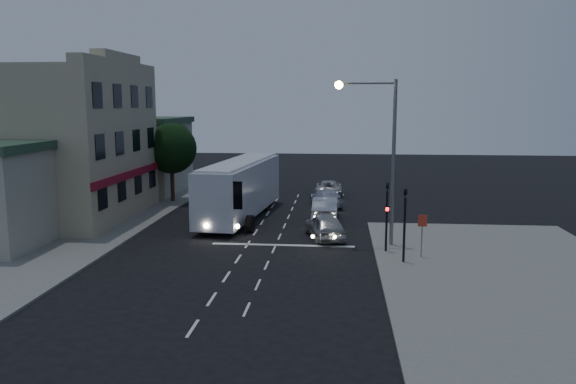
# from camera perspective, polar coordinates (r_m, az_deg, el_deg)

# --- Properties ---
(ground) EXTENTS (120.00, 120.00, 0.00)m
(ground) POSITION_cam_1_polar(r_m,az_deg,el_deg) (29.89, -4.75, -6.27)
(ground) COLOR black
(sidewalk_near) EXTENTS (12.00, 24.00, 0.12)m
(sidewalk_near) POSITION_cam_1_polar(r_m,az_deg,el_deg) (26.81, 22.45, -8.60)
(sidewalk_near) COLOR slate
(sidewalk_near) RESTS_ON ground
(sidewalk_far) EXTENTS (12.00, 50.00, 0.12)m
(sidewalk_far) POSITION_cam_1_polar(r_m,az_deg,el_deg) (41.37, -20.81, -2.46)
(sidewalk_far) COLOR slate
(sidewalk_far) RESTS_ON ground
(road_markings) EXTENTS (8.00, 30.55, 0.01)m
(road_markings) POSITION_cam_1_polar(r_m,az_deg,el_deg) (32.87, -1.54, -4.82)
(road_markings) COLOR silver
(road_markings) RESTS_ON ground
(tour_bus) EXTENTS (3.94, 13.14, 3.97)m
(tour_bus) POSITION_cam_1_polar(r_m,az_deg,el_deg) (38.86, -4.82, 0.52)
(tour_bus) COLOR silver
(tour_bus) RESTS_ON ground
(car_suv) EXTENTS (2.86, 4.67, 1.49)m
(car_suv) POSITION_cam_1_polar(r_m,az_deg,el_deg) (32.98, 3.76, -3.47)
(car_suv) COLOR #B3B3B3
(car_suv) RESTS_ON ground
(car_sedan_a) EXTENTS (1.69, 4.77, 1.57)m
(car_sedan_a) POSITION_cam_1_polar(r_m,az_deg,el_deg) (38.23, 3.81, -1.68)
(car_sedan_a) COLOR #A7A8B4
(car_sedan_a) RESTS_ON ground
(car_sedan_b) EXTENTS (2.97, 4.93, 1.34)m
(car_sedan_b) POSITION_cam_1_polar(r_m,az_deg,el_deg) (43.43, 3.90, -0.55)
(car_sedan_b) COLOR #B4B9CA
(car_sedan_b) RESTS_ON ground
(car_sedan_c) EXTENTS (2.33, 4.89, 1.35)m
(car_sedan_c) POSITION_cam_1_polar(r_m,az_deg,el_deg) (48.20, 4.16, 0.40)
(car_sedan_c) COLOR #AEAEAE
(car_sedan_c) RESTS_ON ground
(traffic_signal_main) EXTENTS (0.25, 0.35, 4.10)m
(traffic_signal_main) POSITION_cam_1_polar(r_m,az_deg,el_deg) (29.78, 10.02, -1.65)
(traffic_signal_main) COLOR black
(traffic_signal_main) RESTS_ON sidewalk_near
(traffic_signal_side) EXTENTS (0.18, 0.15, 4.10)m
(traffic_signal_side) POSITION_cam_1_polar(r_m,az_deg,el_deg) (27.92, 11.78, -2.42)
(traffic_signal_side) COLOR black
(traffic_signal_side) RESTS_ON sidewalk_near
(regulatory_sign) EXTENTS (0.45, 0.12, 2.20)m
(regulatory_sign) POSITION_cam_1_polar(r_m,az_deg,el_deg) (29.15, 13.48, -3.65)
(regulatory_sign) COLOR slate
(regulatory_sign) RESTS_ON sidewalk_near
(streetlight) EXTENTS (3.32, 0.44, 9.00)m
(streetlight) POSITION_cam_1_polar(r_m,az_deg,el_deg) (30.75, 9.49, 4.92)
(streetlight) COLOR slate
(streetlight) RESTS_ON sidewalk_near
(main_building) EXTENTS (10.12, 12.00, 11.00)m
(main_building) POSITION_cam_1_polar(r_m,az_deg,el_deg) (41.15, -22.40, 4.57)
(main_building) COLOR tan
(main_building) RESTS_ON sidewalk_far
(low_building_north) EXTENTS (9.40, 9.40, 6.50)m
(low_building_north) POSITION_cam_1_polar(r_m,az_deg,el_deg) (52.02, -15.75, 3.74)
(low_building_north) COLOR #A39F94
(low_building_north) RESTS_ON sidewalk_far
(street_tree) EXTENTS (4.00, 4.00, 6.20)m
(street_tree) POSITION_cam_1_polar(r_m,az_deg,el_deg) (45.52, -11.79, 4.58)
(street_tree) COLOR black
(street_tree) RESTS_ON sidewalk_far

